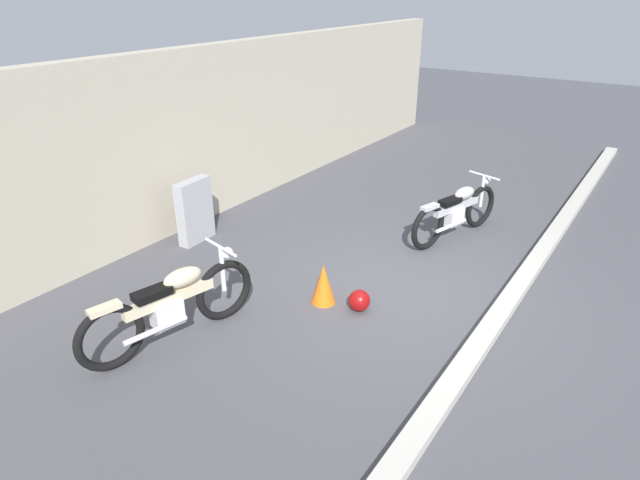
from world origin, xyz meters
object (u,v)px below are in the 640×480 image
(helmet, at_px, (359,301))
(traffic_cone, at_px, (323,284))
(stone_marker, at_px, (195,211))
(motorcycle_silver, at_px, (457,211))
(motorcycle_cream, at_px, (172,305))

(helmet, relative_size, traffic_cone, 0.51)
(stone_marker, height_order, motorcycle_silver, stone_marker)
(helmet, height_order, motorcycle_silver, motorcycle_silver)
(helmet, relative_size, motorcycle_cream, 0.13)
(stone_marker, height_order, traffic_cone, stone_marker)
(stone_marker, bearing_deg, traffic_cone, -98.58)
(helmet, bearing_deg, stone_marker, 84.37)
(motorcycle_cream, bearing_deg, helmet, -26.61)
(traffic_cone, xyz_separation_m, motorcycle_silver, (2.91, -0.67, 0.18))
(motorcycle_silver, bearing_deg, traffic_cone, -176.80)
(stone_marker, xyz_separation_m, traffic_cone, (-0.42, -2.77, -0.24))
(helmet, distance_m, traffic_cone, 0.52)
(motorcycle_silver, relative_size, motorcycle_cream, 0.93)
(stone_marker, relative_size, motorcycle_cream, 0.47)
(traffic_cone, bearing_deg, stone_marker, 81.42)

